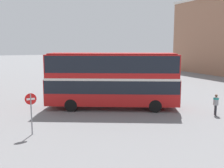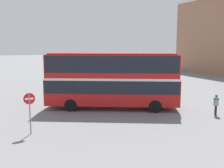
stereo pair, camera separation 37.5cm
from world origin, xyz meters
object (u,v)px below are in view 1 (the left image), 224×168
at_px(double_decker_bus, 112,77).
at_px(parked_car_kerb_near, 136,75).
at_px(pedestrian_foreground, 216,102).
at_px(no_entry_sign, 31,107).

height_order(double_decker_bus, parked_car_kerb_near, double_decker_bus).
distance_m(pedestrian_foreground, no_entry_sign, 13.64).
relative_size(double_decker_bus, parked_car_kerb_near, 2.35).
relative_size(pedestrian_foreground, no_entry_sign, 0.64).
bearing_deg(parked_car_kerb_near, pedestrian_foreground, 87.38).
height_order(pedestrian_foreground, parked_car_kerb_near, pedestrian_foreground).
xyz_separation_m(double_decker_bus, parked_car_kerb_near, (10.78, 14.85, -1.89)).
xyz_separation_m(pedestrian_foreground, no_entry_sign, (-13.56, 1.33, 0.74)).
bearing_deg(pedestrian_foreground, parked_car_kerb_near, -62.71).
bearing_deg(no_entry_sign, double_decker_bus, 28.66).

